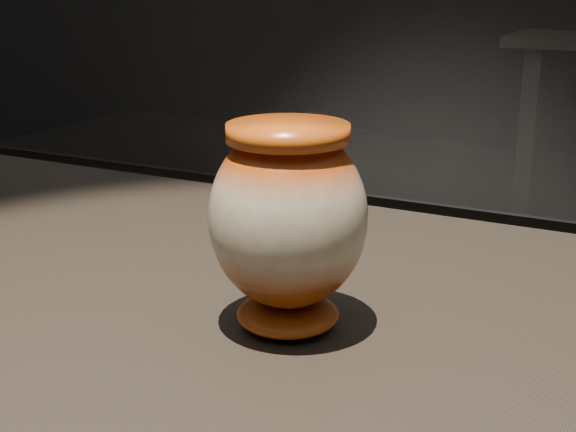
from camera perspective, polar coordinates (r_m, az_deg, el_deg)
name	(u,v)px	position (r m, az deg, el deg)	size (l,w,h in m)	color
main_vase	(288,220)	(0.72, 0.00, -0.26)	(0.16, 0.16, 0.19)	#7E330B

